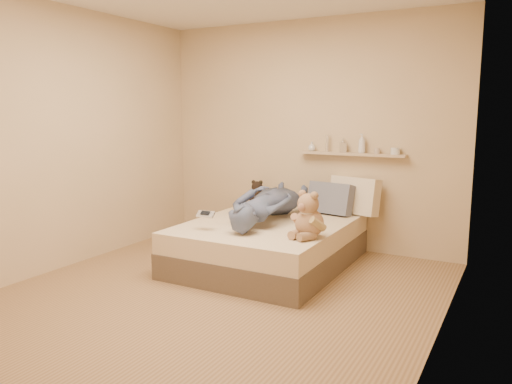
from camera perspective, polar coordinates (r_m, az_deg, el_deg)
The scene contains 10 objects.
room at distance 4.17m, azimuth -4.29°, elevation 5.53°, with size 3.80×3.80×3.80m.
bed at distance 5.15m, azimuth 1.50°, elevation -5.90°, with size 1.50×1.90×0.45m.
game_console at distance 4.75m, azimuth -5.78°, elevation -2.53°, with size 0.18×0.09×0.06m.
teddy_bear at distance 4.46m, azimuth 5.99°, elevation -3.01°, with size 0.34×0.35×0.43m.
dark_plush at distance 5.96m, azimuth 0.14°, elevation -0.29°, with size 0.20×0.20×0.31m.
pillow_cream at distance 5.58m, azimuth 11.19°, elevation -0.41°, with size 0.55×0.16×0.40m, color beige.
pillow_grey at distance 5.53m, azimuth 8.47°, elevation -0.75°, with size 0.50×0.14×0.34m, color slate.
person at distance 5.15m, azimuth 1.32°, elevation -1.22°, with size 0.56×1.53×0.37m, color #4D537A.
wall_shelf at distance 5.63m, azimuth 10.81°, elevation 4.29°, with size 1.20×0.12×0.03m, color tan.
shelf_bottles at distance 5.61m, azimuth 10.95°, elevation 5.19°, with size 1.05×0.11×0.21m.
Camera 1 is at (2.26, -3.50, 1.57)m, focal length 35.00 mm.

